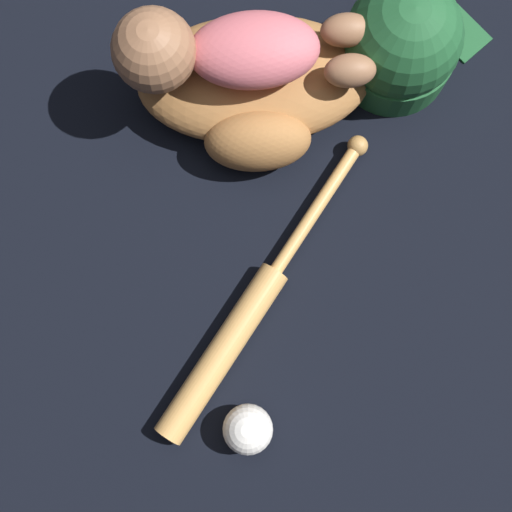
# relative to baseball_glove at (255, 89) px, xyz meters

# --- Properties ---
(ground_plane) EXTENTS (6.00, 6.00, 0.00)m
(ground_plane) POSITION_rel_baseball_glove_xyz_m (-0.04, 0.03, -0.05)
(ground_plane) COLOR black
(baseball_glove) EXTENTS (0.39, 0.29, 0.10)m
(baseball_glove) POSITION_rel_baseball_glove_xyz_m (0.00, 0.00, 0.00)
(baseball_glove) COLOR #A8703D
(baseball_glove) RESTS_ON ground
(baby_figure) EXTENTS (0.37, 0.17, 0.12)m
(baby_figure) POSITION_rel_baseball_glove_xyz_m (0.04, -0.02, 0.10)
(baby_figure) COLOR #D16670
(baby_figure) RESTS_ON baseball_glove
(baseball_bat) EXTENTS (0.41, 0.38, 0.04)m
(baseball_bat) POSITION_rel_baseball_glove_xyz_m (0.10, 0.33, -0.03)
(baseball_bat) COLOR tan
(baseball_bat) RESTS_ON ground
(baseball) EXTENTS (0.07, 0.07, 0.07)m
(baseball) POSITION_rel_baseball_glove_xyz_m (0.13, 0.48, -0.02)
(baseball) COLOR white
(baseball) RESTS_ON ground
(baseball_cap) EXTENTS (0.26, 0.22, 0.18)m
(baseball_cap) POSITION_rel_baseball_glove_xyz_m (-0.23, -0.01, 0.02)
(baseball_cap) COLOR #1E562D
(baseball_cap) RESTS_ON ground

